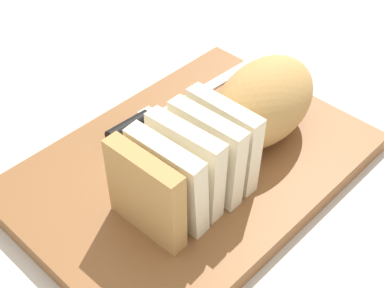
% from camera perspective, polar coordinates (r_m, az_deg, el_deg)
% --- Properties ---
extents(ground_plane, '(3.00, 3.00, 0.00)m').
position_cam_1_polar(ground_plane, '(0.72, 0.00, -3.16)').
color(ground_plane, beige).
extents(cutting_board, '(0.45, 0.32, 0.02)m').
position_cam_1_polar(cutting_board, '(0.71, 0.00, -2.49)').
color(cutting_board, brown).
rests_on(cutting_board, ground_plane).
extents(bread_loaf, '(0.31, 0.12, 0.11)m').
position_cam_1_polar(bread_loaf, '(0.68, 4.52, 1.97)').
color(bread_loaf, tan).
rests_on(bread_loaf, cutting_board).
extents(bread_knife, '(0.29, 0.03, 0.02)m').
position_cam_1_polar(bread_knife, '(0.76, -4.15, 2.84)').
color(bread_knife, silver).
rests_on(bread_knife, cutting_board).
extents(crumb_near_knife, '(0.01, 0.01, 0.01)m').
position_cam_1_polar(crumb_near_knife, '(0.70, -0.41, -2.00)').
color(crumb_near_knife, '#996633').
rests_on(crumb_near_knife, cutting_board).
extents(crumb_near_loaf, '(0.01, 0.01, 0.01)m').
position_cam_1_polar(crumb_near_loaf, '(0.75, 1.54, 1.82)').
color(crumb_near_loaf, '#996633').
rests_on(crumb_near_loaf, cutting_board).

